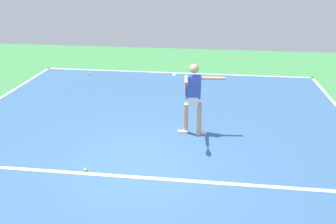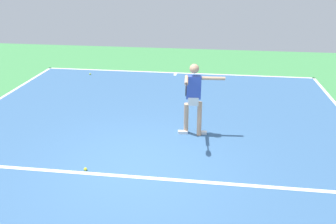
# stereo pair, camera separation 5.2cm
# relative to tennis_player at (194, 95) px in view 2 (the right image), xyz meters

# --- Properties ---
(ground_plane) EXTENTS (22.25, 22.25, 0.00)m
(ground_plane) POSITION_rel_tennis_player_xyz_m (1.00, 1.63, -1.02)
(ground_plane) COLOR #428E4C
(court_surface) EXTENTS (10.34, 13.76, 0.00)m
(court_surface) POSITION_rel_tennis_player_xyz_m (1.00, 1.63, -1.02)
(court_surface) COLOR #38608E
(court_surface) RESTS_ON ground_plane
(court_line_baseline_near) EXTENTS (10.34, 0.10, 0.01)m
(court_line_baseline_near) POSITION_rel_tennis_player_xyz_m (1.00, -5.20, -1.02)
(court_line_baseline_near) COLOR white
(court_line_baseline_near) RESTS_ON ground_plane
(court_line_service) EXTENTS (7.75, 0.10, 0.01)m
(court_line_service) POSITION_rel_tennis_player_xyz_m (1.00, 2.01, -1.02)
(court_line_service) COLOR white
(court_line_service) RESTS_ON ground_plane
(court_line_centre_mark) EXTENTS (0.10, 0.30, 0.01)m
(court_line_centre_mark) POSITION_rel_tennis_player_xyz_m (1.00, -5.00, -1.02)
(court_line_centre_mark) COLOR white
(court_line_centre_mark) RESTS_ON ground_plane
(tennis_player) EXTENTS (1.07, 1.20, 1.77)m
(tennis_player) POSITION_rel_tennis_player_xyz_m (0.00, 0.00, 0.00)
(tennis_player) COLOR tan
(tennis_player) RESTS_ON ground_plane
(tennis_ball_far_corner) EXTENTS (0.07, 0.07, 0.07)m
(tennis_ball_far_corner) POSITION_rel_tennis_player_xyz_m (2.04, 1.91, -0.99)
(tennis_ball_far_corner) COLOR yellow
(tennis_ball_far_corner) RESTS_ON ground_plane
(tennis_ball_by_sideline) EXTENTS (0.07, 0.07, 0.07)m
(tennis_ball_by_sideline) POSITION_rel_tennis_player_xyz_m (4.19, -4.52, -0.99)
(tennis_ball_by_sideline) COLOR #C6E53D
(tennis_ball_by_sideline) RESTS_ON ground_plane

